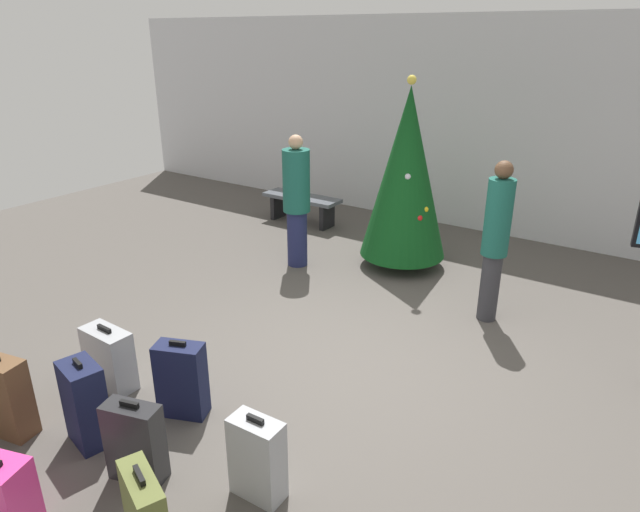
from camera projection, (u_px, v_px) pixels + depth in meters
name	position (u px, v px, depth m)	size (l,w,h in m)	color
ground_plane	(346.00, 361.00, 5.59)	(16.00, 16.00, 0.00)	#514C47
back_wall	(510.00, 129.00, 8.60)	(16.00, 0.20, 3.35)	silver
holiday_tree	(406.00, 174.00, 7.41)	(1.17, 1.17, 2.57)	#4C3319
waiting_bench	(302.00, 203.00, 9.54)	(1.38, 0.44, 0.48)	#4C5159
traveller_0	(496.00, 238.00, 6.07)	(0.29, 0.29, 1.84)	#333338
traveller_1	(297.00, 199.00, 7.58)	(0.40, 0.40, 1.83)	#1E234C
suitcase_1	(109.00, 358.00, 5.10)	(0.50, 0.25, 0.62)	#9EA0A5
suitcase_2	(1.00, 396.00, 4.49)	(0.54, 0.32, 0.72)	brown
suitcase_3	(135.00, 442.00, 4.03)	(0.45, 0.29, 0.66)	#232326
suitcase_4	(2.00, 495.00, 3.64)	(0.45, 0.37, 0.55)	#E5388C
suitcase_5	(257.00, 459.00, 3.87)	(0.39, 0.21, 0.67)	#9EA0A5
suitcase_6	(181.00, 380.00, 4.71)	(0.45, 0.35, 0.71)	#141938
suitcase_7	(85.00, 404.00, 4.37)	(0.42, 0.32, 0.75)	#141938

